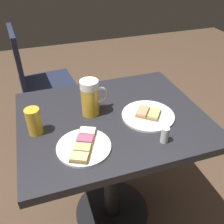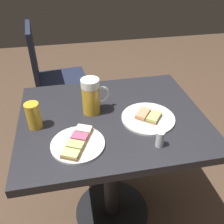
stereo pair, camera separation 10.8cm
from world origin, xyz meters
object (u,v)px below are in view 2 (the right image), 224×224
(plate_near, at_px, (78,143))
(beer_glass_small, at_px, (34,116))
(cafe_chair, at_px, (52,77))
(plate_far, at_px, (148,118))
(beer_mug, at_px, (92,96))
(salt_shaker, at_px, (160,139))

(plate_near, relative_size, beer_glass_small, 1.83)
(beer_glass_small, xyz_separation_m, cafe_chair, (-0.04, -0.85, -0.26))
(plate_far, relative_size, beer_glass_small, 2.05)
(beer_glass_small, bearing_deg, plate_far, 175.00)
(beer_mug, xyz_separation_m, cafe_chair, (0.21, -0.79, -0.28))
(plate_near, height_order, plate_far, same)
(beer_mug, height_order, beer_glass_small, beer_mug)
(plate_near, height_order, cafe_chair, cafe_chair)
(beer_mug, relative_size, cafe_chair, 0.18)
(plate_near, bearing_deg, cafe_chair, -82.80)
(plate_near, bearing_deg, salt_shaker, 168.38)
(cafe_chair, bearing_deg, salt_shaker, 16.94)
(plate_far, bearing_deg, beer_glass_small, -5.00)
(plate_near, bearing_deg, plate_far, -161.28)
(plate_far, bearing_deg, cafe_chair, -63.69)
(cafe_chair, bearing_deg, beer_mug, 9.86)
(plate_far, bearing_deg, beer_mug, -24.39)
(beer_glass_small, bearing_deg, cafe_chair, -92.52)
(beer_mug, bearing_deg, beer_glass_small, 14.17)
(beer_glass_small, bearing_deg, beer_mug, -165.83)
(plate_near, relative_size, cafe_chair, 0.23)
(plate_near, height_order, beer_mug, beer_mug)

